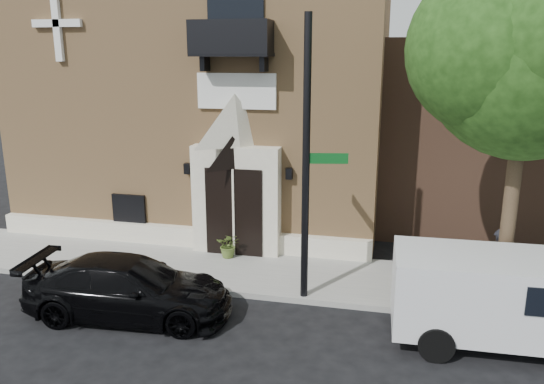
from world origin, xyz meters
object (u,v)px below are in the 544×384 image
Objects in this scene: pedestrian_near at (497,265)px; cargo_van at (521,298)px; fire_hydrant at (544,299)px; black_sedan at (129,288)px; street_sign at (307,162)px; dumpster at (526,288)px.

cargo_van is at bearing 79.17° from pedestrian_near.
pedestrian_near reaches higher than fire_hydrant.
fire_hydrant is at bearing -83.45° from black_sedan.
street_sign is 5.17m from pedestrian_near.
dumpster is 1.08× the size of pedestrian_near.
black_sedan is 9.10m from dumpster.
dumpster is (5.06, 0.25, -2.76)m from street_sign.
street_sign is at bearing 165.13° from cargo_van.
cargo_van is 1.86m from pedestrian_near.
black_sedan is at bearing 0.76° from pedestrian_near.
black_sedan is 2.45× the size of dumpster.
fire_hydrant is at bearing -22.70° from dumpster.
dumpster is at bearing 169.16° from fire_hydrant.
street_sign is at bearing 170.97° from dumpster.
fire_hydrant is 0.42× the size of dumpster.
street_sign is 8.13× the size of fire_hydrant.
black_sedan reaches higher than dumpster.
black_sedan is at bearing -168.85° from fire_hydrant.
fire_hydrant is 0.45× the size of pedestrian_near.
street_sign reaches higher than fire_hydrant.
cargo_van is 2.48× the size of dumpster.
pedestrian_near is (8.34, 2.40, 0.36)m from black_sedan.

